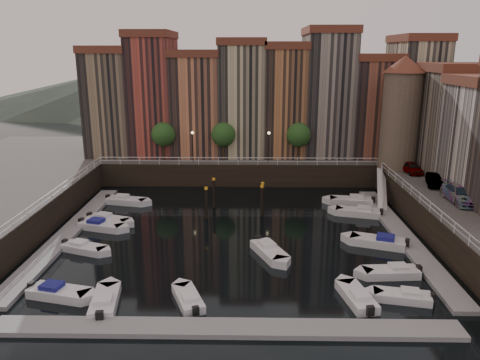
{
  "coord_description": "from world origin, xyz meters",
  "views": [
    {
      "loc": [
        1.32,
        -43.2,
        17.17
      ],
      "look_at": [
        0.47,
        4.0,
        4.23
      ],
      "focal_mm": 35.0,
      "sensor_mm": 36.0,
      "label": 1
    }
  ],
  "objects_px": {
    "gangway": "(382,186)",
    "boat_left_1": "(83,248)",
    "car_a": "(411,168)",
    "car_c": "(460,195)",
    "boat_left_2": "(101,226)",
    "boat_left_0": "(58,293)",
    "corner_tower": "(401,111)",
    "car_b": "(434,181)",
    "mooring_pilings": "(236,199)"
  },
  "relations": [
    {
      "from": "car_a",
      "to": "car_c",
      "type": "height_order",
      "value": "car_c"
    },
    {
      "from": "mooring_pilings",
      "to": "corner_tower",
      "type": "bearing_deg",
      "value": 24.26
    },
    {
      "from": "corner_tower",
      "to": "car_c",
      "type": "height_order",
      "value": "corner_tower"
    },
    {
      "from": "corner_tower",
      "to": "gangway",
      "type": "relative_size",
      "value": 1.66
    },
    {
      "from": "mooring_pilings",
      "to": "boat_left_0",
      "type": "distance_m",
      "value": 22.29
    },
    {
      "from": "mooring_pilings",
      "to": "car_a",
      "type": "distance_m",
      "value": 21.93
    },
    {
      "from": "boat_left_1",
      "to": "car_a",
      "type": "bearing_deg",
      "value": 45.96
    },
    {
      "from": "gangway",
      "to": "boat_left_1",
      "type": "bearing_deg",
      "value": -153.88
    },
    {
      "from": "corner_tower",
      "to": "car_b",
      "type": "xyz_separation_m",
      "value": [
        1.56,
        -8.33,
        -6.53
      ]
    },
    {
      "from": "boat_left_0",
      "to": "boat_left_2",
      "type": "bearing_deg",
      "value": 108.22
    },
    {
      "from": "corner_tower",
      "to": "gangway",
      "type": "bearing_deg",
      "value": -122.8
    },
    {
      "from": "mooring_pilings",
      "to": "boat_left_2",
      "type": "xyz_separation_m",
      "value": [
        -13.47,
        -4.98,
        -1.28
      ]
    },
    {
      "from": "boat_left_0",
      "to": "boat_left_2",
      "type": "height_order",
      "value": "boat_left_2"
    },
    {
      "from": "boat_left_2",
      "to": "car_b",
      "type": "bearing_deg",
      "value": 25.25
    },
    {
      "from": "mooring_pilings",
      "to": "boat_left_0",
      "type": "height_order",
      "value": "mooring_pilings"
    },
    {
      "from": "boat_left_0",
      "to": "boat_left_2",
      "type": "relative_size",
      "value": 0.99
    },
    {
      "from": "car_a",
      "to": "car_b",
      "type": "relative_size",
      "value": 0.98
    },
    {
      "from": "corner_tower",
      "to": "car_c",
      "type": "relative_size",
      "value": 2.49
    },
    {
      "from": "gangway",
      "to": "boat_left_2",
      "type": "distance_m",
      "value": 32.04
    },
    {
      "from": "boat_left_0",
      "to": "car_b",
      "type": "distance_m",
      "value": 39.12
    },
    {
      "from": "car_b",
      "to": "gangway",
      "type": "bearing_deg",
      "value": 153.99
    },
    {
      "from": "corner_tower",
      "to": "car_b",
      "type": "bearing_deg",
      "value": -79.37
    },
    {
      "from": "car_b",
      "to": "corner_tower",
      "type": "bearing_deg",
      "value": 115.27
    },
    {
      "from": "mooring_pilings",
      "to": "car_b",
      "type": "distance_m",
      "value": 21.66
    },
    {
      "from": "car_a",
      "to": "car_c",
      "type": "relative_size",
      "value": 0.72
    },
    {
      "from": "boat_left_1",
      "to": "car_b",
      "type": "distance_m",
      "value": 36.77
    },
    {
      "from": "car_c",
      "to": "boat_left_2",
      "type": "bearing_deg",
      "value": 179.67
    },
    {
      "from": "boat_left_2",
      "to": "mooring_pilings",
      "type": "bearing_deg",
      "value": 36.36
    },
    {
      "from": "car_c",
      "to": "car_b",
      "type": "bearing_deg",
      "value": 93.3
    },
    {
      "from": "boat_left_0",
      "to": "car_c",
      "type": "xyz_separation_m",
      "value": [
        34.31,
        13.47,
        3.43
      ]
    },
    {
      "from": "boat_left_0",
      "to": "mooring_pilings",
      "type": "bearing_deg",
      "value": 69.82
    },
    {
      "from": "car_b",
      "to": "car_c",
      "type": "xyz_separation_m",
      "value": [
        0.36,
        -5.68,
        0.13
      ]
    },
    {
      "from": "corner_tower",
      "to": "boat_left_1",
      "type": "distance_m",
      "value": 39.82
    },
    {
      "from": "gangway",
      "to": "car_a",
      "type": "bearing_deg",
      "value": 24.23
    },
    {
      "from": "boat_left_2",
      "to": "car_b",
      "type": "height_order",
      "value": "car_b"
    },
    {
      "from": "boat_left_2",
      "to": "car_c",
      "type": "distance_m",
      "value": 35.55
    },
    {
      "from": "gangway",
      "to": "mooring_pilings",
      "type": "xyz_separation_m",
      "value": [
        -17.09,
        -4.51,
        -0.27
      ]
    },
    {
      "from": "corner_tower",
      "to": "boat_left_1",
      "type": "xyz_separation_m",
      "value": [
        -33.34,
        -19.42,
        -9.86
      ]
    },
    {
      "from": "boat_left_1",
      "to": "car_a",
      "type": "height_order",
      "value": "car_a"
    },
    {
      "from": "gangway",
      "to": "boat_left_1",
      "type": "relative_size",
      "value": 1.86
    },
    {
      "from": "mooring_pilings",
      "to": "car_c",
      "type": "height_order",
      "value": "car_c"
    },
    {
      "from": "gangway",
      "to": "boat_left_2",
      "type": "xyz_separation_m",
      "value": [
        -30.56,
        -9.48,
        -1.54
      ]
    },
    {
      "from": "mooring_pilings",
      "to": "car_b",
      "type": "xyz_separation_m",
      "value": [
        21.55,
        0.67,
        2.02
      ]
    },
    {
      "from": "boat_left_0",
      "to": "car_c",
      "type": "bearing_deg",
      "value": 35.12
    },
    {
      "from": "boat_left_0",
      "to": "car_a",
      "type": "distance_m",
      "value": 41.62
    },
    {
      "from": "corner_tower",
      "to": "boat_left_0",
      "type": "height_order",
      "value": "corner_tower"
    },
    {
      "from": "boat_left_0",
      "to": "boat_left_2",
      "type": "xyz_separation_m",
      "value": [
        -1.07,
        13.5,
        0.0
      ]
    },
    {
      "from": "gangway",
      "to": "boat_left_2",
      "type": "bearing_deg",
      "value": -162.76
    },
    {
      "from": "corner_tower",
      "to": "gangway",
      "type": "distance_m",
      "value": 9.86
    },
    {
      "from": "gangway",
      "to": "car_b",
      "type": "height_order",
      "value": "car_b"
    }
  ]
}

